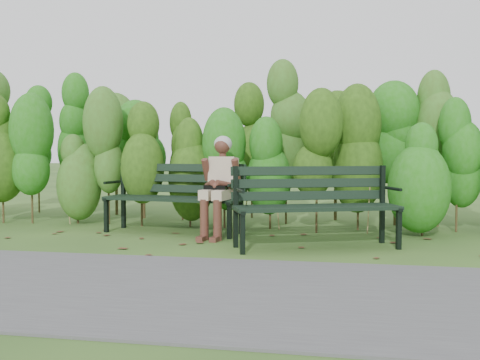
# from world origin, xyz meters

# --- Properties ---
(ground) EXTENTS (80.00, 80.00, 0.00)m
(ground) POSITION_xyz_m (0.00, 0.00, 0.00)
(ground) COLOR #2B4A1D
(footpath) EXTENTS (60.00, 2.50, 0.01)m
(footpath) POSITION_xyz_m (0.00, -2.20, 0.01)
(footpath) COLOR #474749
(footpath) RESTS_ON ground
(hedge_band) EXTENTS (11.04, 1.67, 2.42)m
(hedge_band) POSITION_xyz_m (0.00, 1.86, 1.26)
(hedge_band) COLOR #47381E
(hedge_band) RESTS_ON ground
(leaf_litter) EXTENTS (6.05, 2.27, 0.01)m
(leaf_litter) POSITION_xyz_m (-0.06, -0.07, 0.00)
(leaf_litter) COLOR brown
(leaf_litter) RESTS_ON ground
(bench_left) EXTENTS (1.94, 0.88, 0.94)m
(bench_left) POSITION_xyz_m (-0.99, 0.86, 0.55)
(bench_left) COLOR black
(bench_left) RESTS_ON ground
(bench_right) EXTENTS (1.97, 1.23, 0.94)m
(bench_right) POSITION_xyz_m (0.93, 0.03, 0.55)
(bench_right) COLOR black
(bench_right) RESTS_ON ground
(seated_woman) EXTENTS (0.52, 0.77, 1.31)m
(seated_woman) POSITION_xyz_m (-0.31, 0.57, 0.74)
(seated_woman) COLOR #BBB194
(seated_woman) RESTS_ON ground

